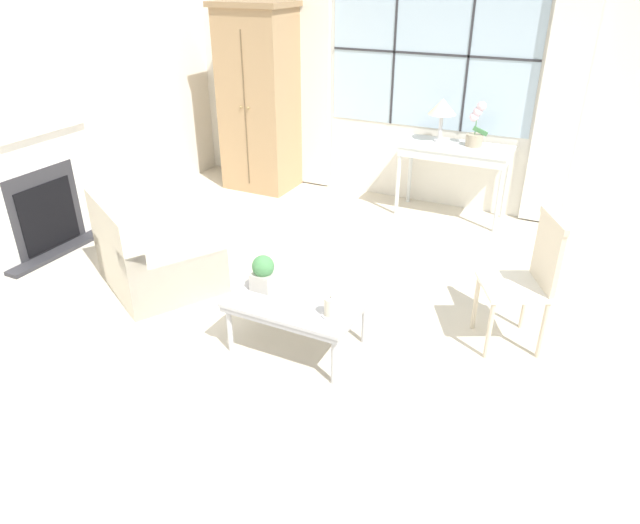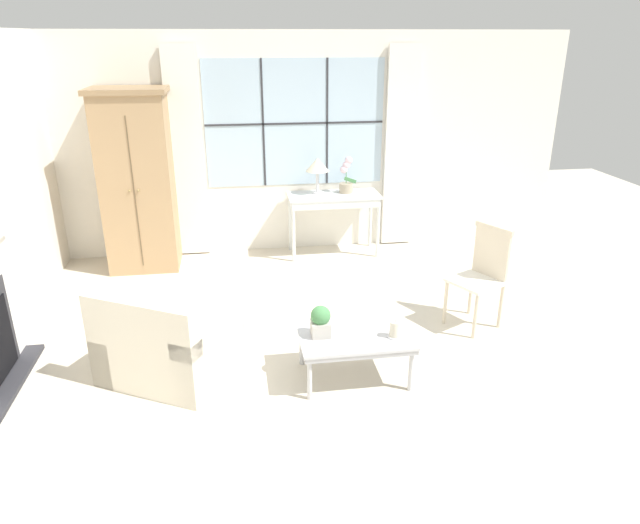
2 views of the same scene
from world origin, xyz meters
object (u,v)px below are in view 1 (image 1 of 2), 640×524
coffee_table (297,303)px  console_table (455,153)px  armchair_upholstered (156,256)px  armoire (260,99)px  fireplace (33,183)px  side_chair_wooden (529,274)px  potted_plant_small (263,272)px  table_lamp (442,108)px  potted_orchid (476,128)px  pillar_candle (330,308)px

coffee_table → console_table: bearing=83.5°
armchair_upholstered → armoire: bearing=101.2°
fireplace → side_chair_wooden: (4.47, 0.45, -0.12)m
coffee_table → potted_plant_small: size_ratio=3.52×
table_lamp → potted_plant_small: (-0.42, -3.02, -0.63)m
console_table → table_lamp: bearing=162.3°
armoire → table_lamp: (2.21, 0.13, 0.09)m
potted_orchid → pillar_candle: bearing=-93.7°
side_chair_wooden → potted_plant_small: bearing=-156.2°
pillar_candle → side_chair_wooden: bearing=37.9°
fireplace → table_lamp: (3.16, 2.70, 0.48)m
console_table → armchair_upholstered: size_ratio=0.92×
table_lamp → coffee_table: 3.14m
armoire → coffee_table: size_ratio=2.33×
table_lamp → potted_orchid: size_ratio=0.99×
potted_orchid → coffee_table: size_ratio=0.50×
fireplace → armoire: 2.77m
potted_plant_small → armchair_upholstered: bearing=168.3°
potted_plant_small → pillar_candle: 0.61m
potted_orchid → coffee_table: (-0.51, -3.03, -0.63)m
fireplace → potted_plant_small: 2.76m
potted_orchid → table_lamp: bearing=179.1°
potted_orchid → side_chair_wooden: bearing=-67.3°
console_table → pillar_candle: 3.09m
armoire → pillar_candle: bearing=-51.6°
armchair_upholstered → potted_plant_small: 1.33m
coffee_table → table_lamp: bearing=87.4°
potted_orchid → pillar_candle: size_ratio=3.05×
pillar_candle → fireplace: bearing=172.5°
armoire → pillar_candle: armoire is taller
coffee_table → armoire: bearing=125.5°
armoire → potted_orchid: armoire is taller
armchair_upholstered → fireplace: bearing=177.8°
console_table → armchair_upholstered: 3.32m
table_lamp → potted_orchid: potted_orchid is taller
armoire → console_table: armoire is taller
console_table → potted_plant_small: size_ratio=4.46×
coffee_table → potted_orchid: bearing=80.4°
armoire → potted_plant_small: (1.79, -2.89, -0.55)m
armchair_upholstered → potted_plant_small: bearing=-11.7°
table_lamp → potted_plant_small: table_lamp is taller
fireplace → potted_plant_small: (2.74, -0.32, -0.15)m
table_lamp → coffee_table: bearing=-92.6°
console_table → potted_orchid: potted_orchid is taller
console_table → potted_plant_small: (-0.62, -2.96, -0.18)m
side_chair_wooden → coffee_table: bearing=-151.7°
side_chair_wooden → coffee_table: side_chair_wooden is taller
table_lamp → pillar_candle: (0.18, -3.14, -0.70)m
fireplace → pillar_candle: 3.37m
potted_plant_small → pillar_candle: size_ratio=1.73×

